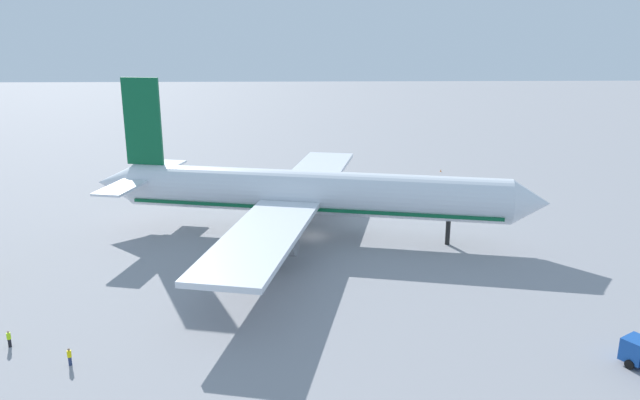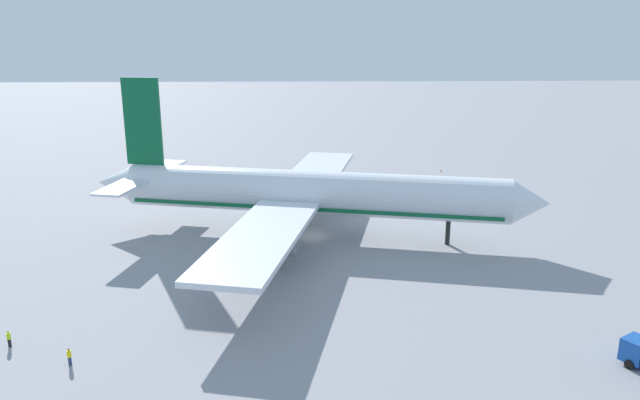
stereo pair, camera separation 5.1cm
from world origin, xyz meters
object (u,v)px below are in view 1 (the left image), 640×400
Objects in this scene: traffic_cone_2 at (121,175)px; airliner at (305,193)px; ground_worker_3 at (9,339)px; ground_worker_1 at (70,357)px; traffic_cone_1 at (495,190)px; traffic_cone_3 at (441,171)px.

airliner is at bearing -45.54° from traffic_cone_2.
ground_worker_3 is at bearing -82.30° from traffic_cone_2.
airliner is 126.47× the size of traffic_cone_2.
ground_worker_1 is 0.99× the size of ground_worker_3.
traffic_cone_1 is (38.07, 25.77, -6.55)m from airliner.
airliner is 126.47× the size of traffic_cone_1.
airliner is 53.41m from traffic_cone_3.
traffic_cone_3 is (71.06, 2.20, 0.00)m from traffic_cone_2.
ground_worker_3 is 3.23× the size of traffic_cone_2.
airliner is 39.18× the size of ground_worker_3.
traffic_cone_2 is at bearing 169.13° from traffic_cone_1.
traffic_cone_2 is at bearing -178.23° from traffic_cone_3.
ground_worker_1 is 79.40m from traffic_cone_2.
ground_worker_3 is (-30.01, -33.07, -5.92)m from airliner.
ground_worker_3 is at bearing 153.40° from ground_worker_1.
ground_worker_1 is at bearing -77.41° from traffic_cone_2.
airliner is 43.58m from ground_worker_1.
airliner is 126.47× the size of traffic_cone_3.
traffic_cone_1 is at bearing 34.09° from airliner.
traffic_cone_2 is 71.09m from traffic_cone_3.
ground_worker_1 is at bearing -124.00° from traffic_cone_3.
ground_worker_3 is 3.23× the size of traffic_cone_1.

